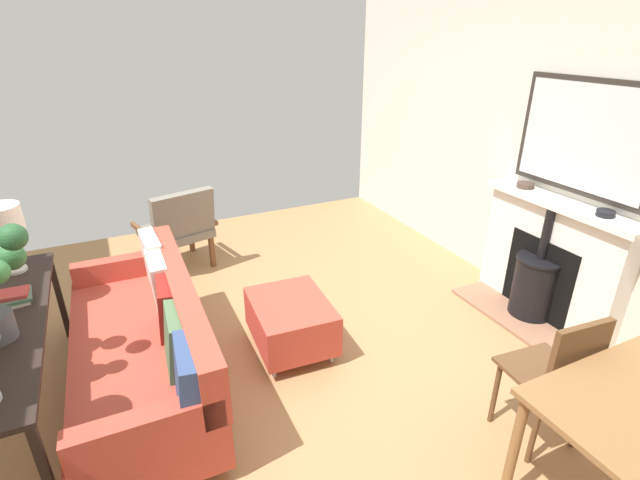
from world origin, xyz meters
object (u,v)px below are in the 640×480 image
at_px(armchair_accent, 179,226).
at_px(table_lamp_near_end, 1,221).
at_px(ottoman, 291,320).
at_px(book_stack, 7,299).
at_px(console_table, 7,334).
at_px(dining_chair_near_fireplace, 558,372).
at_px(fireplace, 546,267).
at_px(sofa, 148,343).
at_px(mantel_bowl_far, 606,213).
at_px(mantel_bowl_near, 525,185).

xyz_separation_m(armchair_accent, table_lamp_near_end, (1.22, 0.95, 0.62)).
height_order(ottoman, table_lamp_near_end, table_lamp_near_end).
bearing_deg(book_stack, armchair_accent, -131.10).
distance_m(console_table, dining_chair_near_fireplace, 3.08).
bearing_deg(fireplace, console_table, -7.28).
xyz_separation_m(fireplace, sofa, (3.07, -0.49, -0.10)).
xyz_separation_m(ottoman, armchair_accent, (0.50, -1.65, 0.23)).
distance_m(fireplace, book_stack, 3.87).
height_order(fireplace, armchair_accent, fireplace).
height_order(fireplace, sofa, fireplace).
height_order(mantel_bowl_far, dining_chair_near_fireplace, mantel_bowl_far).
bearing_deg(sofa, ottoman, 178.95).
relative_size(mantel_bowl_near, console_table, 0.08).
xyz_separation_m(ottoman, dining_chair_near_fireplace, (-0.97, 1.47, 0.29)).
distance_m(ottoman, dining_chair_near_fireplace, 1.79).
height_order(console_table, book_stack, book_stack).
bearing_deg(console_table, mantel_bowl_near, 178.22).
xyz_separation_m(ottoman, table_lamp_near_end, (1.72, -0.70, 0.85)).
bearing_deg(mantel_bowl_far, console_table, -12.36).
bearing_deg(dining_chair_near_fireplace, sofa, -37.01).
xyz_separation_m(console_table, table_lamp_near_end, (0.00, -0.68, 0.44)).
height_order(sofa, dining_chair_near_fireplace, dining_chair_near_fireplace).
bearing_deg(mantel_bowl_far, fireplace, -86.96).
height_order(fireplace, book_stack, fireplace).
bearing_deg(table_lamp_near_end, sofa, 136.62).
height_order(console_table, dining_chair_near_fireplace, dining_chair_near_fireplace).
xyz_separation_m(fireplace, armchair_accent, (2.57, -2.12, 0.03)).
height_order(fireplace, table_lamp_near_end, table_lamp_near_end).
bearing_deg(fireplace, book_stack, -10.69).
relative_size(fireplace, table_lamp_near_end, 2.79).
xyz_separation_m(mantel_bowl_far, dining_chair_near_fireplace, (1.12, 0.65, -0.51)).
relative_size(table_lamp_near_end, book_stack, 1.68).
distance_m(fireplace, armchair_accent, 3.33).
distance_m(mantel_bowl_far, armchair_accent, 3.62).
relative_size(book_stack, dining_chair_near_fireplace, 0.31).
height_order(sofa, armchair_accent, armchair_accent).
height_order(sofa, book_stack, sofa).
relative_size(mantel_bowl_near, table_lamp_near_end, 0.30).
distance_m(table_lamp_near_end, book_stack, 0.56).
bearing_deg(table_lamp_near_end, console_table, 90.00).
height_order(sofa, table_lamp_near_end, table_lamp_near_end).
bearing_deg(armchair_accent, mantel_bowl_far, 136.36).
relative_size(mantel_bowl_near, book_stack, 0.50).
relative_size(sofa, armchair_accent, 2.25).
xyz_separation_m(fireplace, ottoman, (2.07, -0.47, -0.20)).
bearing_deg(fireplace, ottoman, -12.72).
bearing_deg(mantel_bowl_far, table_lamp_near_end, -21.69).
bearing_deg(fireplace, mantel_bowl_far, 93.04).
distance_m(ottoman, table_lamp_near_end, 2.04).
relative_size(sofa, console_table, 1.06).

